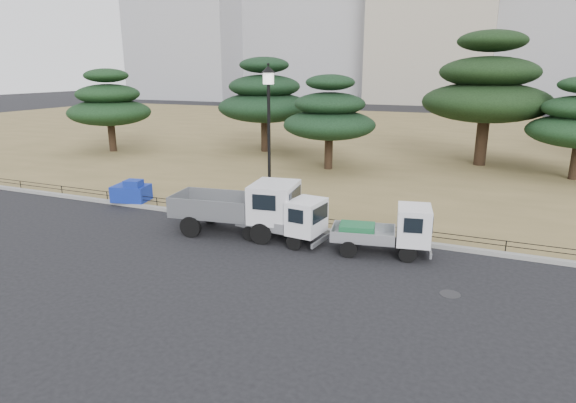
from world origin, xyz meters
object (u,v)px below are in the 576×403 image
at_px(truck_large, 242,205).
at_px(truck_kei_rear, 389,230).
at_px(truck_kei_front, 287,220).
at_px(street_lamp, 269,118).
at_px(tarp_pile, 132,192).

distance_m(truck_large, truck_kei_rear, 5.75).
height_order(truck_kei_front, truck_kei_rear, truck_kei_rear).
bearing_deg(street_lamp, tarp_pile, 179.29).
height_order(truck_large, truck_kei_front, truck_large).
bearing_deg(truck_kei_front, tarp_pile, 174.64).
relative_size(truck_large, truck_kei_rear, 1.43).
bearing_deg(truck_kei_front, street_lamp, 137.60).
bearing_deg(street_lamp, truck_kei_rear, -16.70).
xyz_separation_m(truck_large, street_lamp, (0.37, 1.73, 3.23)).
relative_size(truck_kei_front, truck_kei_rear, 0.96).
xyz_separation_m(truck_kei_front, tarp_pile, (-9.05, 1.95, -0.28)).
xyz_separation_m(truck_large, truck_kei_rear, (5.74, 0.12, -0.31)).
bearing_deg(truck_large, tarp_pile, 158.28).
height_order(street_lamp, tarp_pile, street_lamp).
bearing_deg(truck_kei_rear, truck_large, 170.56).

